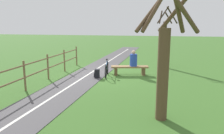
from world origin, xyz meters
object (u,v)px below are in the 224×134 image
tree_far_left (165,40)px  person_seated (133,59)px  backpack (97,74)px  bench (130,69)px  bicycle (107,69)px  tree_mid_field (164,61)px

tree_far_left → person_seated: bearing=57.7°
backpack → tree_far_left: bearing=-132.8°
bench → bicycle: 1.21m
backpack → tree_far_left: tree_far_left is taller
bench → person_seated: (-0.19, -0.04, 0.49)m
person_seated → tree_mid_field: (-1.42, 5.13, 0.83)m
bench → person_seated: bearing=180.0°
bench → backpack: size_ratio=4.48×
bench → tree_far_left: size_ratio=0.53×
bench → backpack: (1.48, 0.98, -0.12)m
bench → tree_far_left: bearing=-137.2°
backpack → tree_mid_field: size_ratio=0.13×
bicycle → backpack: bearing=-48.1°
bicycle → tree_mid_field: (-2.71, 4.58, 1.29)m
person_seated → bicycle: person_seated is taller
bench → bicycle: (1.10, 0.51, 0.03)m
person_seated → tree_mid_field: tree_mid_field is taller
backpack → tree_far_left: 4.95m
backpack → tree_mid_field: bearing=126.9°
bicycle → tree_far_left: bearing=127.4°
person_seated → tree_mid_field: 5.39m
person_seated → bicycle: 1.48m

